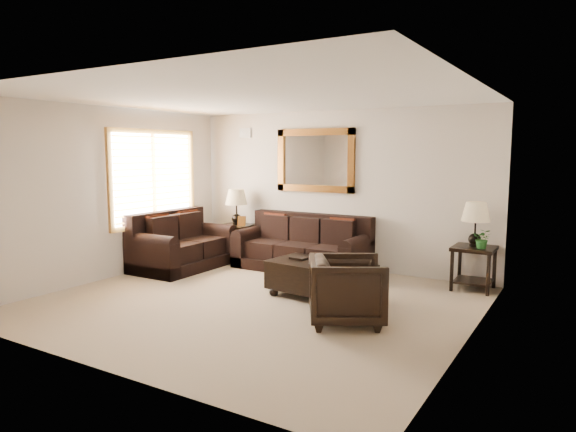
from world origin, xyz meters
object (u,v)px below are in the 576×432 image
Objects in this scene: loveseat at (181,247)px; end_table_left at (237,214)px; armchair at (347,287)px; end_table_right at (475,233)px; sofa at (303,250)px; coffee_table at (320,276)px.

end_table_left is at bearing -19.60° from loveseat.
loveseat is 2.02× the size of armchair.
loveseat is 1.36× the size of end_table_right.
end_table_left is 1.52× the size of armchair.
sofa is 1.51× the size of coffee_table.
end_table_left is at bearing 25.25° from armchair.
end_table_left reaches higher than end_table_right.
end_table_left reaches higher than armchair.
end_table_right reaches higher than loveseat.
end_table_left reaches higher than coffee_table.
end_table_left reaches higher than sofa.
loveseat is 3.88m from armchair.
coffee_table is (2.92, -0.39, -0.06)m from loveseat.
end_table_left is 4.04m from armchair.
end_table_right is at bearing -76.62° from loveseat.
armchair is (3.69, -1.19, 0.07)m from loveseat.
armchair is (1.81, -2.18, 0.09)m from sofa.
end_table_left is (-1.48, 0.11, 0.52)m from sofa.
loveseat is at bearing 179.24° from coffee_table.
coffee_table is at bearing -139.06° from end_table_right.
end_table_right is at bearing -52.72° from armchair.
loveseat is at bearing -152.19° from sofa.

